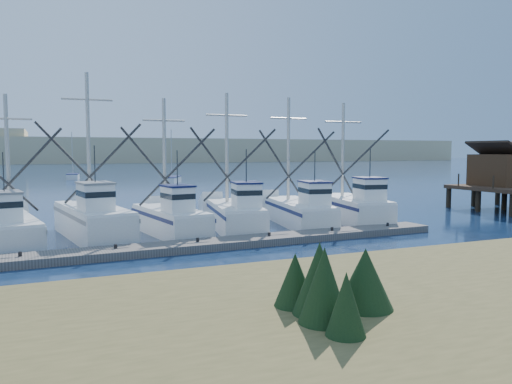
% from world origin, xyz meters
% --- Properties ---
extents(ground, '(500.00, 500.00, 0.00)m').
position_xyz_m(ground, '(0.00, 0.00, 0.00)').
color(ground, '#0C1D36').
rests_on(ground, ground).
extents(shore_bank, '(40.00, 10.00, 1.60)m').
position_xyz_m(shore_bank, '(-8.00, -10.00, 0.80)').
color(shore_bank, '#4C422D').
rests_on(shore_bank, ground).
extents(floating_dock, '(28.72, 3.22, 0.38)m').
position_xyz_m(floating_dock, '(-6.64, 5.67, 0.19)').
color(floating_dock, '#67615C').
rests_on(floating_dock, ground).
extents(dune_ridge, '(360.00, 60.00, 10.00)m').
position_xyz_m(dune_ridge, '(0.00, 210.00, 5.00)').
color(dune_ridge, tan).
rests_on(dune_ridge, ground).
extents(trawler_fleet, '(28.21, 8.90, 9.40)m').
position_xyz_m(trawler_fleet, '(-6.13, 10.64, 0.97)').
color(trawler_fleet, white).
rests_on(trawler_fleet, ground).
extents(sailboat_near, '(4.18, 6.52, 8.10)m').
position_xyz_m(sailboat_near, '(4.32, 56.88, 0.49)').
color(sailboat_near, white).
rests_on(sailboat_near, ground).
extents(sailboat_far, '(2.41, 5.05, 8.10)m').
position_xyz_m(sailboat_far, '(-9.12, 73.00, 0.50)').
color(sailboat_far, white).
rests_on(sailboat_far, ground).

